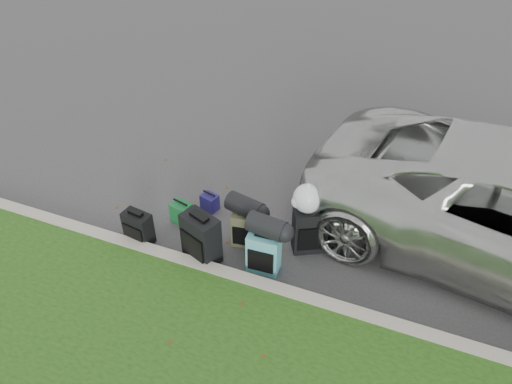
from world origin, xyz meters
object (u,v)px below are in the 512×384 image
at_px(suitcase_small_black, 138,228).
at_px(suitcase_large_black_left, 201,238).
at_px(suitcase_olive, 246,229).
at_px(tote_green, 182,213).
at_px(suitcase_large_black_right, 310,230).
at_px(suitcase_teal, 264,253).
at_px(tote_navy, 210,202).

distance_m(suitcase_small_black, suitcase_large_black_left, 0.97).
relative_size(suitcase_olive, tote_green, 1.68).
relative_size(suitcase_large_black_left, suitcase_olive, 1.35).
bearing_deg(tote_green, suitcase_small_black, -105.65).
distance_m(suitcase_large_black_left, suitcase_olive, 0.66).
bearing_deg(suitcase_large_black_right, suitcase_large_black_left, -178.77).
bearing_deg(suitcase_large_black_left, suitcase_olive, 68.66).
xyz_separation_m(suitcase_small_black, suitcase_large_black_right, (2.23, 0.75, 0.09)).
relative_size(suitcase_olive, suitcase_teal, 0.89).
xyz_separation_m(suitcase_large_black_left, suitcase_large_black_right, (1.27, 0.72, -0.02)).
bearing_deg(suitcase_large_black_left, tote_navy, 131.32).
bearing_deg(tote_navy, suitcase_large_black_right, 6.09).
distance_m(suitcase_large_black_left, suitcase_large_black_right, 1.46).
bearing_deg(suitcase_large_black_right, suitcase_olive, 167.31).
height_order(suitcase_olive, suitcase_large_black_right, suitcase_large_black_right).
relative_size(suitcase_large_black_left, suitcase_large_black_right, 1.06).
height_order(suitcase_small_black, suitcase_large_black_right, suitcase_large_black_right).
bearing_deg(suitcase_small_black, suitcase_large_black_left, 10.05).
relative_size(tote_green, tote_navy, 1.23).
height_order(suitcase_olive, suitcase_teal, suitcase_teal).
distance_m(suitcase_small_black, tote_navy, 1.17).
bearing_deg(tote_navy, suitcase_large_black_left, -54.46).
bearing_deg(suitcase_small_black, suitcase_olive, 28.46).
bearing_deg(suitcase_teal, suitcase_small_black, -178.80).
distance_m(suitcase_small_black, suitcase_large_black_right, 2.35).
bearing_deg(suitcase_large_black_right, suitcase_teal, -153.98).
bearing_deg(suitcase_olive, suitcase_teal, -50.85).
bearing_deg(tote_green, tote_navy, 71.10).
height_order(suitcase_large_black_left, suitcase_olive, suitcase_large_black_left).
relative_size(suitcase_small_black, suitcase_teal, 0.83).
relative_size(suitcase_small_black, tote_navy, 1.92).
xyz_separation_m(suitcase_large_black_right, tote_navy, (-1.63, 0.25, -0.21)).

